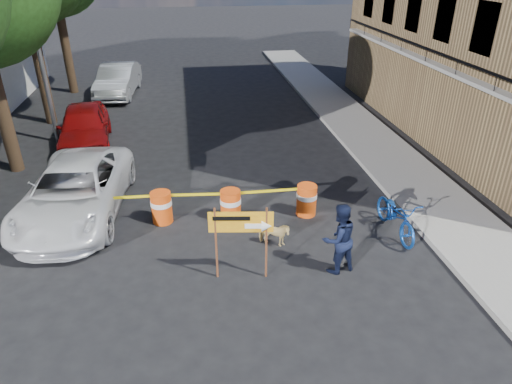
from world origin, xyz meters
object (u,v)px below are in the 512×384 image
object	(u,v)px
barrel_mid_right	(231,205)
detour_sign	(249,228)
barrel_far_left	(89,211)
barrel_mid_left	(162,207)
suv_white	(75,191)
sedan_silver	(118,80)
pedestrian	(339,239)
bicycle	(399,199)
dog	(274,234)
sedan_red	(84,126)
barrel_far_right	(307,199)

from	to	relation	value
barrel_mid_right	detour_sign	distance (m)	2.75
barrel_far_left	barrel_mid_left	world-z (taller)	same
barrel_far_left	suv_white	distance (m)	0.86
detour_sign	sedan_silver	bearing A→B (deg)	114.32
pedestrian	suv_white	world-z (taller)	pedestrian
pedestrian	bicycle	world-z (taller)	bicycle
sedan_silver	pedestrian	bearing A→B (deg)	-62.43
dog	sedan_red	xyz separation A→B (m)	(-5.87, 7.86, 0.43)
barrel_mid_left	sedan_silver	xyz separation A→B (m)	(-2.55, 13.31, 0.32)
bicycle	suv_white	world-z (taller)	bicycle
pedestrian	sedan_red	size ratio (longest dim) A/B	0.39
barrel_mid_right	dog	world-z (taller)	barrel_mid_right
bicycle	pedestrian	bearing A→B (deg)	-149.34
pedestrian	sedan_red	xyz separation A→B (m)	(-7.13, 9.07, -0.10)
barrel_mid_left	sedan_silver	world-z (taller)	sedan_silver
barrel_mid_right	sedan_silver	size ratio (longest dim) A/B	0.19
dog	sedan_red	distance (m)	9.82
barrel_far_left	detour_sign	distance (m)	4.96
bicycle	sedan_silver	bearing A→B (deg)	117.95
barrel_mid_left	pedestrian	bearing A→B (deg)	-34.83
pedestrian	sedan_silver	world-z (taller)	pedestrian
detour_sign	sedan_silver	distance (m)	16.75
barrel_mid_right	pedestrian	world-z (taller)	pedestrian
barrel_mid_right	sedan_red	size ratio (longest dim) A/B	0.20
sedan_silver	bicycle	bearing A→B (deg)	-54.54
bicycle	detour_sign	bearing A→B (deg)	-165.12
detour_sign	suv_white	world-z (taller)	detour_sign
suv_white	bicycle	bearing A→B (deg)	-10.66
detour_sign	dog	world-z (taller)	detour_sign
barrel_mid_right	barrel_far_left	bearing A→B (deg)	176.08
barrel_mid_right	pedestrian	xyz separation A→B (m)	(2.20, -2.65, 0.40)
bicycle	sedan_red	distance (m)	12.00
pedestrian	sedan_silver	distance (m)	17.46
sedan_silver	sedan_red	bearing A→B (deg)	-88.74
detour_sign	suv_white	distance (m)	5.68
sedan_silver	detour_sign	bearing A→B (deg)	-68.85
barrel_mid_left	dog	size ratio (longest dim) A/B	1.12
barrel_far_right	bicycle	xyz separation A→B (m)	(2.07, -1.33, 0.56)
barrel_far_right	sedan_red	distance (m)	9.57
bicycle	sedan_red	size ratio (longest dim) A/B	0.46
dog	suv_white	xyz separation A→B (m)	(-5.19, 2.40, 0.41)
barrel_mid_left	detour_sign	world-z (taller)	detour_sign
sedan_silver	barrel_mid_left	bearing A→B (deg)	-73.91
barrel_far_right	detour_sign	distance (m)	3.38
barrel_far_right	pedestrian	size ratio (longest dim) A/B	0.52
barrel_far_right	detour_sign	xyz separation A→B (m)	(-1.99, -2.59, 0.86)
barrel_far_right	dog	size ratio (longest dim) A/B	1.12
bicycle	sedan_red	xyz separation A→B (m)	(-9.14, 7.77, -0.27)
detour_sign	pedestrian	size ratio (longest dim) A/B	1.05
barrel_far_left	detour_sign	bearing A→B (deg)	-35.90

